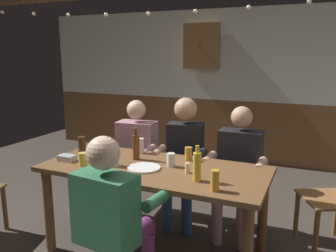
% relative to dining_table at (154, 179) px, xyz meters
% --- Properties ---
extents(back_wall_upper, '(6.76, 0.12, 1.39)m').
position_rel_dining_table_xyz_m(back_wall_upper, '(0.00, 2.97, 1.00)').
color(back_wall_upper, beige).
extents(back_wall_wainscot, '(6.76, 0.12, 0.96)m').
position_rel_dining_table_xyz_m(back_wall_wainscot, '(0.00, 2.97, -0.18)').
color(back_wall_wainscot, brown).
rests_on(back_wall_wainscot, ground_plane).
extents(dining_table, '(1.85, 0.83, 0.77)m').
position_rel_dining_table_xyz_m(dining_table, '(0.00, 0.00, 0.00)').
color(dining_table, brown).
rests_on(dining_table, ground_plane).
extents(person_0, '(0.57, 0.55, 1.21)m').
position_rel_dining_table_xyz_m(person_0, '(-0.55, 0.65, 0.00)').
color(person_0, '#B78493').
rests_on(person_0, ground_plane).
extents(person_1, '(0.52, 0.53, 1.26)m').
position_rel_dining_table_xyz_m(person_1, '(0.01, 0.64, 0.03)').
color(person_1, black).
rests_on(person_1, ground_plane).
extents(person_2, '(0.54, 0.53, 1.21)m').
position_rel_dining_table_xyz_m(person_2, '(0.55, 0.63, -0.00)').
color(person_2, black).
rests_on(person_2, ground_plane).
extents(person_3, '(0.58, 0.55, 1.18)m').
position_rel_dining_table_xyz_m(person_3, '(0.01, -0.65, -0.00)').
color(person_3, '#33724C').
rests_on(person_3, ground_plane).
extents(table_candle, '(0.04, 0.04, 0.08)m').
position_rel_dining_table_xyz_m(table_candle, '(0.30, -0.03, 0.15)').
color(table_candle, '#F9E08C').
rests_on(table_candle, dining_table).
extents(condiment_caddy, '(0.14, 0.10, 0.05)m').
position_rel_dining_table_xyz_m(condiment_caddy, '(-0.76, -0.16, 0.14)').
color(condiment_caddy, '#B2B7BC').
rests_on(condiment_caddy, dining_table).
extents(plate_0, '(0.27, 0.27, 0.01)m').
position_rel_dining_table_xyz_m(plate_0, '(-0.05, -0.08, 0.12)').
color(plate_0, white).
rests_on(plate_0, dining_table).
extents(bottle_0, '(0.06, 0.06, 0.28)m').
position_rel_dining_table_xyz_m(bottle_0, '(-0.23, 0.12, 0.23)').
color(bottle_0, '#593314').
rests_on(bottle_0, dining_table).
extents(bottle_1, '(0.06, 0.06, 0.27)m').
position_rel_dining_table_xyz_m(bottle_1, '(0.43, -0.17, 0.22)').
color(bottle_1, gold).
rests_on(bottle_1, dining_table).
extents(pint_glass_0, '(0.08, 0.08, 0.11)m').
position_rel_dining_table_xyz_m(pint_glass_0, '(-0.30, -0.12, 0.17)').
color(pint_glass_0, white).
rests_on(pint_glass_0, dining_table).
extents(pint_glass_1, '(0.06, 0.06, 0.15)m').
position_rel_dining_table_xyz_m(pint_glass_1, '(0.60, -0.30, 0.18)').
color(pint_glass_1, gold).
rests_on(pint_glass_1, dining_table).
extents(pint_glass_2, '(0.06, 0.06, 0.14)m').
position_rel_dining_table_xyz_m(pint_glass_2, '(-0.29, 0.31, 0.18)').
color(pint_glass_2, white).
rests_on(pint_glass_2, dining_table).
extents(pint_glass_3, '(0.07, 0.07, 0.15)m').
position_rel_dining_table_xyz_m(pint_glass_3, '(-0.79, 0.09, 0.19)').
color(pint_glass_3, '#4C2D19').
rests_on(pint_glass_3, dining_table).
extents(pint_glass_4, '(0.07, 0.07, 0.11)m').
position_rel_dining_table_xyz_m(pint_glass_4, '(0.13, 0.06, 0.17)').
color(pint_glass_4, white).
rests_on(pint_glass_4, dining_table).
extents(pint_glass_5, '(0.07, 0.07, 0.11)m').
position_rel_dining_table_xyz_m(pint_glass_5, '(-0.55, -0.22, 0.17)').
color(pint_glass_5, '#E5C64C').
rests_on(pint_glass_5, dining_table).
extents(pint_glass_6, '(0.06, 0.06, 0.12)m').
position_rel_dining_table_xyz_m(pint_glass_6, '(0.20, 0.28, 0.17)').
color(pint_glass_6, gold).
rests_on(pint_glass_6, dining_table).
extents(wall_dart_cabinet, '(0.56, 0.15, 0.70)m').
position_rel_dining_table_xyz_m(wall_dart_cabinet, '(-0.56, 2.84, 1.13)').
color(wall_dart_cabinet, brown).
extents(string_lights, '(4.77, 0.04, 0.17)m').
position_rel_dining_table_xyz_m(string_lights, '(-0.00, 0.35, 1.41)').
color(string_lights, '#F9EAB2').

